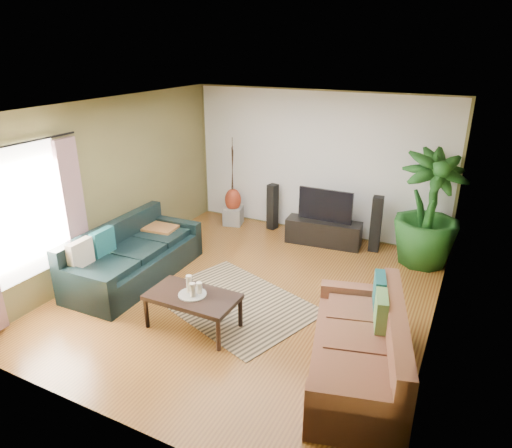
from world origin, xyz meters
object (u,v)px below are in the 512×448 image
Objects in this scene: sofa_right at (357,343)px; vase at (233,200)px; tv_stand at (323,232)px; pedestal at (233,216)px; speaker_left at (273,207)px; sofa_left at (135,253)px; television at (325,205)px; side_table at (164,241)px; coffee_table at (193,311)px; speaker_right at (376,224)px; potted_plant at (429,209)px.

sofa_right is 4.56× the size of vase.
pedestal is at bearing 170.63° from tv_stand.
vase is (-0.81, -0.14, 0.07)m from speaker_left.
television is (2.22, 2.57, 0.32)m from sofa_left.
pedestal is at bearing -7.19° from sofa_left.
sofa_left is 1.72× the size of tv_stand.
side_table is at bearing -107.77° from speaker_left.
coffee_table is 2.54× the size of vase.
coffee_table is 3.35m from tv_stand.
speaker_right reaches higher than coffee_table.
sofa_right is at bearing -71.17° from tv_stand.
vase is at bearing 178.18° from potted_plant.
tv_stand is 1.99m from vase.
television is at bearing -170.36° from sofa_right.
tv_stand is 0.96m from speaker_right.
television is (0.64, 3.31, 0.51)m from coffee_table.
potted_plant reaches higher than television.
coffee_table is at bearing -106.75° from tv_stand.
television is (0.00, 0.02, 0.52)m from tv_stand.
pedestal is at bearing 174.29° from speaker_right.
potted_plant reaches higher than tv_stand.
television reaches higher than speaker_right.
vase is at bearing 0.00° from pedestal.
sofa_left is 5.09× the size of vase.
speaker_right reaches higher than sofa_right.
speaker_right is (1.54, 3.44, 0.26)m from coffee_table.
vase is 0.82× the size of side_table.
tv_stand is at bearing -3.64° from vase.
potted_plant reaches higher than vase.
side_table is (-2.31, -1.74, -0.47)m from television.
speaker_left is 0.83m from vase.
speaker_left is (-1.15, 0.25, -0.29)m from television.
sofa_left is at bearing -95.33° from vase.
sofa_right is 3.32m from potted_plant.
sofa_left and sofa_right have the same top height.
tv_stand is 1.35× the size of speaker_right.
speaker_left reaches higher than sofa_right.
sofa_left is 3.02m from speaker_left.
television reaches higher than sofa_right.
potted_plant is 3.79m from pedestal.
tv_stand is at bearing -3.64° from pedestal.
sofa_right is 4.84m from pedestal.
television is 2.05m from pedestal.
speaker_right is (3.12, 2.70, 0.08)m from sofa_left.
coffee_table is 0.86× the size of tv_stand.
television is 1.75m from potted_plant.
sofa_right is at bearing -86.35° from speaker_right.
sofa_left is 3.77m from sofa_right.
pedestal is 1.88m from side_table.
television is at bearing 36.89° from side_table.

